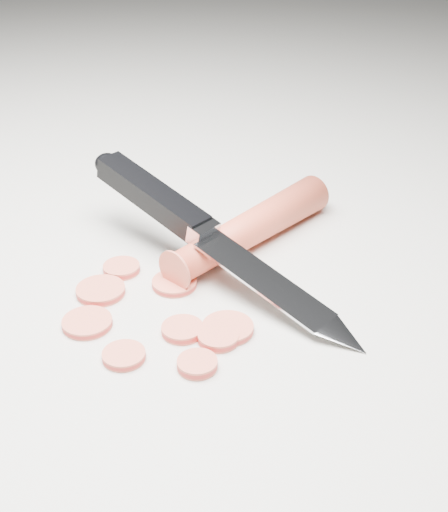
{
  "coord_description": "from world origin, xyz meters",
  "views": [
    {
      "loc": [
        0.09,
        -0.51,
        0.33
      ],
      "look_at": [
        0.05,
        -0.0,
        0.02
      ],
      "focal_mm": 50.0,
      "sensor_mm": 36.0,
      "label": 1
    }
  ],
  "objects": [
    {
      "name": "ground",
      "position": [
        0.0,
        0.0,
        0.0
      ],
      "size": [
        2.4,
        2.4,
        0.0
      ],
      "primitive_type": "plane",
      "color": "beige",
      "rests_on": "ground"
    },
    {
      "name": "carrot_slice_3",
      "position": [
        0.05,
        -0.09,
        0.0
      ],
      "size": [
        0.03,
        0.03,
        0.01
      ],
      "primitive_type": "cylinder",
      "color": "#DE5B42",
      "rests_on": "ground"
    },
    {
      "name": "carrot_slice_1",
      "position": [
        0.03,
        -0.09,
        0.0
      ],
      "size": [
        0.03,
        0.03,
        0.01
      ],
      "primitive_type": "cylinder",
      "color": "#DE5B42",
      "rests_on": "ground"
    },
    {
      "name": "carrot_slice_8",
      "position": [
        0.01,
        -0.03,
        0.0
      ],
      "size": [
        0.04,
        0.04,
        0.01
      ],
      "primitive_type": "cylinder",
      "color": "#DE5B42",
      "rests_on": "ground"
    },
    {
      "name": "carrot_slice_6",
      "position": [
        0.04,
        -0.13,
        0.0
      ],
      "size": [
        0.03,
        0.03,
        0.01
      ],
      "primitive_type": "cylinder",
      "color": "#DE5B42",
      "rests_on": "ground"
    },
    {
      "name": "carrot_slice_4",
      "position": [
        0.06,
        -0.08,
        0.0
      ],
      "size": [
        0.04,
        0.04,
        0.01
      ],
      "primitive_type": "cylinder",
      "color": "#DE5B42",
      "rests_on": "ground"
    },
    {
      "name": "kitchen_knife",
      "position": [
        0.05,
        -0.01,
        0.04
      ],
      "size": [
        0.26,
        0.21,
        0.07
      ],
      "primitive_type": null,
      "color": "#BBBDC2",
      "rests_on": "ground"
    },
    {
      "name": "carrot_slice_0",
      "position": [
        -0.05,
        -0.08,
        0.0
      ],
      "size": [
        0.04,
        0.04,
        0.01
      ],
      "primitive_type": "cylinder",
      "color": "#DE5B42",
      "rests_on": "ground"
    },
    {
      "name": "carrot",
      "position": [
        0.07,
        0.05,
        0.02
      ],
      "size": [
        0.14,
        0.17,
        0.03
      ],
      "primitive_type": "cylinder",
      "rotation": [
        1.57,
        0.0,
        -0.66
      ],
      "color": "red",
      "rests_on": "ground"
    },
    {
      "name": "carrot_slice_7",
      "position": [
        -0.01,
        -0.12,
        0.0
      ],
      "size": [
        0.03,
        0.03,
        0.01
      ],
      "primitive_type": "cylinder",
      "color": "#DE5B42",
      "rests_on": "ground"
    },
    {
      "name": "carrot_slice_2",
      "position": [
        -0.04,
        -0.01,
        0.0
      ],
      "size": [
        0.03,
        0.03,
        0.01
      ],
      "primitive_type": "cylinder",
      "color": "#DE5B42",
      "rests_on": "ground"
    },
    {
      "name": "carrot_slice_5",
      "position": [
        -0.05,
        -0.04,
        0.0
      ],
      "size": [
        0.04,
        0.04,
        0.01
      ],
      "primitive_type": "cylinder",
      "color": "#DE5B42",
      "rests_on": "ground"
    }
  ]
}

